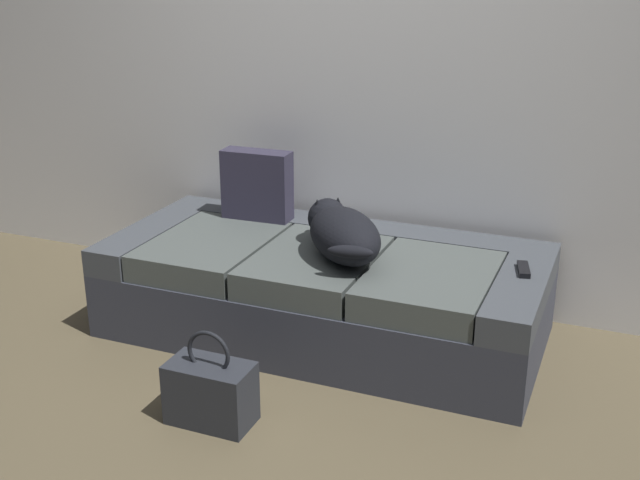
{
  "coord_description": "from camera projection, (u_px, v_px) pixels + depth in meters",
  "views": [
    {
      "loc": [
        1.25,
        -2.11,
        1.69
      ],
      "look_at": [
        0.0,
        0.95,
        0.47
      ],
      "focal_mm": 44.95,
      "sensor_mm": 36.0,
      "label": 1
    }
  ],
  "objects": [
    {
      "name": "ground_plane",
      "position": [
        220.0,
        448.0,
        2.87
      ],
      "size": [
        10.0,
        10.0,
        0.0
      ],
      "primitive_type": "plane",
      "color": "brown"
    },
    {
      "name": "back_wall",
      "position": [
        369.0,
        12.0,
        3.73
      ],
      "size": [
        6.4,
        0.1,
        2.8
      ],
      "primitive_type": "cube",
      "color": "silver",
      "rests_on": "ground"
    },
    {
      "name": "couch",
      "position": [
        324.0,
        290.0,
        3.66
      ],
      "size": [
        1.96,
        0.91,
        0.42
      ],
      "color": "#353844",
      "rests_on": "ground"
    },
    {
      "name": "dog_dark",
      "position": [
        341.0,
        232.0,
        3.44
      ],
      "size": [
        0.52,
        0.57,
        0.22
      ],
      "color": "black",
      "rests_on": "couch"
    },
    {
      "name": "tv_remote",
      "position": [
        524.0,
        269.0,
        3.31
      ],
      "size": [
        0.08,
        0.16,
        0.02
      ],
      "primitive_type": "cube",
      "rotation": [
        0.0,
        0.0,
        0.24
      ],
      "color": "black",
      "rests_on": "couch"
    },
    {
      "name": "throw_pillow",
      "position": [
        257.0,
        185.0,
        3.91
      ],
      "size": [
        0.34,
        0.13,
        0.34
      ],
      "primitive_type": "cube",
      "rotation": [
        0.0,
        0.0,
        0.04
      ],
      "color": "#302C3F",
      "rests_on": "couch"
    },
    {
      "name": "handbag",
      "position": [
        211.0,
        392.0,
        2.99
      ],
      "size": [
        0.32,
        0.18,
        0.38
      ],
      "color": "#292C33",
      "rests_on": "ground"
    }
  ]
}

